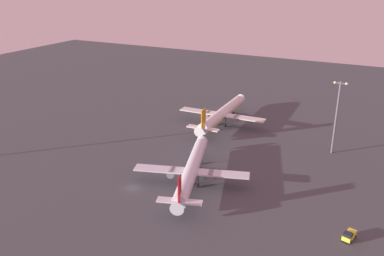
% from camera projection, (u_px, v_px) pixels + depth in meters
% --- Properties ---
extents(ground_plane, '(416.00, 416.00, 0.00)m').
position_uv_depth(ground_plane, '(133.00, 188.00, 118.11)').
color(ground_plane, '#424449').
extents(airplane_far_stand, '(33.65, 42.81, 11.23)m').
position_uv_depth(airplane_far_stand, '(191.00, 170.00, 119.24)').
color(airplane_far_stand, silver).
rests_on(airplane_far_stand, ground).
extents(airplane_taxiway_distant, '(36.15, 46.51, 11.95)m').
position_uv_depth(airplane_taxiway_distant, '(222.00, 114.00, 166.12)').
color(airplane_taxiway_distant, silver).
rests_on(airplane_taxiway_distant, ground).
extents(maintenance_van, '(3.00, 4.51, 2.25)m').
position_uv_depth(maintenance_van, '(349.00, 235.00, 94.81)').
color(maintenance_van, yellow).
rests_on(maintenance_van, ground).
extents(apron_light_west, '(4.80, 0.90, 25.41)m').
position_uv_depth(apron_light_west, '(337.00, 113.00, 135.92)').
color(apron_light_west, slate).
rests_on(apron_light_west, ground).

